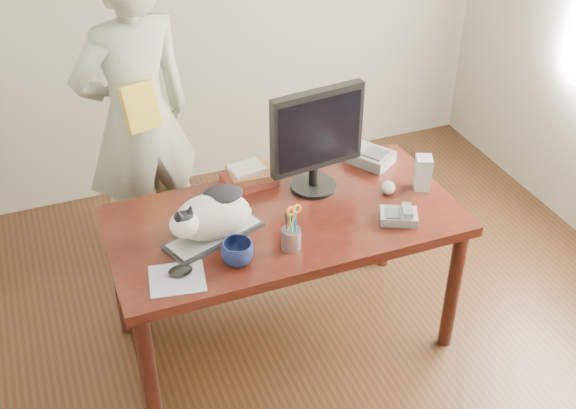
{
  "coord_description": "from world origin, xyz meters",
  "views": [
    {
      "loc": [
        -0.95,
        -1.89,
        2.67
      ],
      "look_at": [
        0.0,
        0.55,
        0.85
      ],
      "focal_mm": 45.0,
      "sensor_mm": 36.0,
      "label": 1
    }
  ],
  "objects_px": {
    "coffee_mug": "(238,253)",
    "pen_cup": "(291,236)",
    "person": "(137,120)",
    "monitor": "(317,136)",
    "speaker": "(423,173)",
    "calculator": "(370,157)",
    "book_stack": "(250,176)",
    "phone": "(400,216)",
    "desk": "(278,233)",
    "keyboard": "(214,235)",
    "baseball": "(388,188)",
    "mouse": "(180,271)",
    "cat": "(210,216)"
  },
  "relations": [
    {
      "from": "phone",
      "to": "speaker",
      "type": "height_order",
      "value": "speaker"
    },
    {
      "from": "phone",
      "to": "book_stack",
      "type": "distance_m",
      "value": 0.75
    },
    {
      "from": "monitor",
      "to": "coffee_mug",
      "type": "xyz_separation_m",
      "value": [
        -0.52,
        -0.4,
        -0.24
      ]
    },
    {
      "from": "coffee_mug",
      "to": "person",
      "type": "distance_m",
      "value": 1.15
    },
    {
      "from": "calculator",
      "to": "phone",
      "type": "bearing_deg",
      "value": -134.11
    },
    {
      "from": "monitor",
      "to": "book_stack",
      "type": "bearing_deg",
      "value": 141.48
    },
    {
      "from": "desk",
      "to": "monitor",
      "type": "bearing_deg",
      "value": 19.34
    },
    {
      "from": "desk",
      "to": "keyboard",
      "type": "height_order",
      "value": "keyboard"
    },
    {
      "from": "cat",
      "to": "desk",
      "type": "bearing_deg",
      "value": -1.32
    },
    {
      "from": "coffee_mug",
      "to": "speaker",
      "type": "xyz_separation_m",
      "value": [
        1.0,
        0.23,
        0.03
      ]
    },
    {
      "from": "mouse",
      "to": "book_stack",
      "type": "bearing_deg",
      "value": 58.13
    },
    {
      "from": "phone",
      "to": "calculator",
      "type": "height_order",
      "value": "phone"
    },
    {
      "from": "mouse",
      "to": "speaker",
      "type": "distance_m",
      "value": 1.26
    },
    {
      "from": "cat",
      "to": "speaker",
      "type": "height_order",
      "value": "cat"
    },
    {
      "from": "desk",
      "to": "baseball",
      "type": "xyz_separation_m",
      "value": [
        0.53,
        -0.08,
        0.18
      ]
    },
    {
      "from": "phone",
      "to": "cat",
      "type": "bearing_deg",
      "value": -166.05
    },
    {
      "from": "desk",
      "to": "keyboard",
      "type": "xyz_separation_m",
      "value": [
        -0.34,
        -0.12,
        0.16
      ]
    },
    {
      "from": "cat",
      "to": "phone",
      "type": "height_order",
      "value": "cat"
    },
    {
      "from": "speaker",
      "to": "baseball",
      "type": "xyz_separation_m",
      "value": [
        -0.17,
        0.01,
        -0.05
      ]
    },
    {
      "from": "monitor",
      "to": "coffee_mug",
      "type": "bearing_deg",
      "value": -149.49
    },
    {
      "from": "person",
      "to": "monitor",
      "type": "bearing_deg",
      "value": 117.28
    },
    {
      "from": "monitor",
      "to": "baseball",
      "type": "distance_m",
      "value": 0.43
    },
    {
      "from": "pen_cup",
      "to": "book_stack",
      "type": "bearing_deg",
      "value": 89.86
    },
    {
      "from": "pen_cup",
      "to": "phone",
      "type": "bearing_deg",
      "value": 0.87
    },
    {
      "from": "coffee_mug",
      "to": "calculator",
      "type": "relative_size",
      "value": 0.51
    },
    {
      "from": "cat",
      "to": "phone",
      "type": "distance_m",
      "value": 0.85
    },
    {
      "from": "desk",
      "to": "keyboard",
      "type": "bearing_deg",
      "value": -161.33
    },
    {
      "from": "keyboard",
      "to": "person",
      "type": "distance_m",
      "value": 0.95
    },
    {
      "from": "baseball",
      "to": "coffee_mug",
      "type": "bearing_deg",
      "value": -163.99
    },
    {
      "from": "coffee_mug",
      "to": "calculator",
      "type": "height_order",
      "value": "coffee_mug"
    },
    {
      "from": "speaker",
      "to": "phone",
      "type": "bearing_deg",
      "value": -115.74
    },
    {
      "from": "mouse",
      "to": "phone",
      "type": "xyz_separation_m",
      "value": [
        1.02,
        0.01,
        0.0
      ]
    },
    {
      "from": "phone",
      "to": "calculator",
      "type": "bearing_deg",
      "value": 103.84
    },
    {
      "from": "book_stack",
      "to": "baseball",
      "type": "bearing_deg",
      "value": -31.66
    },
    {
      "from": "phone",
      "to": "calculator",
      "type": "distance_m",
      "value": 0.51
    },
    {
      "from": "coffee_mug",
      "to": "calculator",
      "type": "xyz_separation_m",
      "value": [
        0.88,
        0.53,
        -0.02
      ]
    },
    {
      "from": "phone",
      "to": "speaker",
      "type": "bearing_deg",
      "value": 66.8
    },
    {
      "from": "baseball",
      "to": "person",
      "type": "xyz_separation_m",
      "value": [
        -1.0,
        0.9,
        0.11
      ]
    },
    {
      "from": "coffee_mug",
      "to": "baseball",
      "type": "distance_m",
      "value": 0.86
    },
    {
      "from": "monitor",
      "to": "pen_cup",
      "type": "bearing_deg",
      "value": -132.82
    },
    {
      "from": "coffee_mug",
      "to": "phone",
      "type": "relative_size",
      "value": 0.68
    },
    {
      "from": "coffee_mug",
      "to": "speaker",
      "type": "height_order",
      "value": "speaker"
    },
    {
      "from": "coffee_mug",
      "to": "pen_cup",
      "type": "bearing_deg",
      "value": 4.28
    },
    {
      "from": "desk",
      "to": "mouse",
      "type": "relative_size",
      "value": 14.4
    },
    {
      "from": "coffee_mug",
      "to": "baseball",
      "type": "bearing_deg",
      "value": 16.01
    },
    {
      "from": "keyboard",
      "to": "calculator",
      "type": "xyz_separation_m",
      "value": [
        0.92,
        0.32,
        0.02
      ]
    },
    {
      "from": "baseball",
      "to": "book_stack",
      "type": "relative_size",
      "value": 0.26
    },
    {
      "from": "pen_cup",
      "to": "calculator",
      "type": "relative_size",
      "value": 0.81
    },
    {
      "from": "keyboard",
      "to": "monitor",
      "type": "xyz_separation_m",
      "value": [
        0.56,
        0.19,
        0.28
      ]
    },
    {
      "from": "pen_cup",
      "to": "mouse",
      "type": "bearing_deg",
      "value": -179.34
    }
  ]
}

